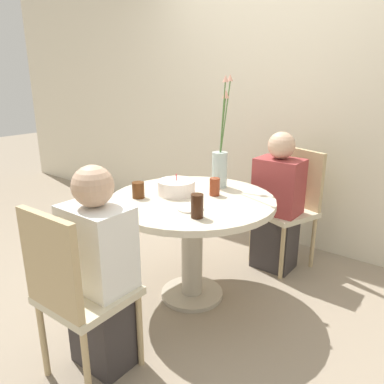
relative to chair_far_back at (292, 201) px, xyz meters
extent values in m
plane|color=gray|center=(-0.31, -0.88, -0.53)|extent=(16.00, 16.00, 0.00)
cube|color=beige|center=(-0.31, 0.40, 0.77)|extent=(8.00, 0.05, 2.60)
cylinder|color=beige|center=(-0.31, -0.88, 0.17)|extent=(1.07, 1.07, 0.04)
cylinder|color=#B7AD99|center=(-0.31, -0.88, -0.17)|extent=(0.14, 0.14, 0.65)
cylinder|color=#B7AD99|center=(-0.31, -0.88, -0.51)|extent=(0.43, 0.43, 0.03)
cube|color=beige|center=(-0.03, -0.07, -0.08)|extent=(0.51, 0.51, 0.04)
cube|color=tan|center=(0.03, 0.10, 0.17)|extent=(0.37, 0.16, 0.46)
cylinder|color=tan|center=(-0.24, -0.18, -0.31)|extent=(0.03, 0.03, 0.43)
cylinder|color=tan|center=(0.08, -0.29, -0.31)|extent=(0.03, 0.03, 0.43)
cylinder|color=tan|center=(-0.13, 0.14, -0.31)|extent=(0.03, 0.03, 0.43)
cylinder|color=tan|center=(0.19, 0.03, -0.31)|extent=(0.03, 0.03, 0.43)
cube|color=beige|center=(-0.29, -1.74, -0.08)|extent=(0.41, 0.41, 0.04)
cube|color=tan|center=(-0.29, -1.92, 0.17)|extent=(0.38, 0.05, 0.46)
cylinder|color=tan|center=(-0.12, -1.56, -0.31)|extent=(0.03, 0.03, 0.43)
cylinder|color=tan|center=(-0.46, -1.57, -0.31)|extent=(0.03, 0.03, 0.43)
cylinder|color=tan|center=(-0.12, -1.90, -0.31)|extent=(0.03, 0.03, 0.43)
cylinder|color=tan|center=(-0.46, -1.91, -0.31)|extent=(0.03, 0.03, 0.43)
cylinder|color=white|center=(-0.44, -0.88, 0.24)|extent=(0.25, 0.25, 0.09)
cylinder|color=#E54C4C|center=(-0.44, -0.88, 0.31)|extent=(0.01, 0.01, 0.04)
cylinder|color=#B2C6C1|center=(-0.31, -0.57, 0.32)|extent=(0.11, 0.11, 0.25)
cylinder|color=#4C7538|center=(-0.28, -0.60, 0.69)|extent=(0.08, 0.07, 0.49)
cone|color=#E0997F|center=(-0.24, -0.63, 0.93)|extent=(0.04, 0.04, 0.04)
cylinder|color=#4C7538|center=(-0.32, -0.53, 0.64)|extent=(0.03, 0.09, 0.39)
cone|color=#E0997F|center=(-0.33, -0.49, 0.83)|extent=(0.05, 0.05, 0.06)
cylinder|color=#4C7538|center=(-0.32, -0.51, 0.69)|extent=(0.02, 0.13, 0.49)
cone|color=#E0997F|center=(-0.32, -0.45, 0.93)|extent=(0.04, 0.04, 0.05)
cylinder|color=silver|center=(-0.19, -1.05, 0.20)|extent=(0.16, 0.16, 0.01)
cylinder|color=maroon|center=(-0.23, -0.75, 0.25)|extent=(0.07, 0.07, 0.12)
cylinder|color=#51280F|center=(-0.59, -1.09, 0.25)|extent=(0.08, 0.08, 0.10)
cylinder|color=#33190C|center=(-0.08, -1.14, 0.26)|extent=(0.07, 0.07, 0.13)
cube|color=#383333|center=(-0.05, -0.15, -0.29)|extent=(0.31, 0.24, 0.47)
cube|color=#993838|center=(-0.05, -0.15, 0.15)|extent=(0.34, 0.24, 0.42)
sphere|color=#D1A889|center=(-0.05, -0.15, 0.46)|extent=(0.20, 0.20, 0.20)
cube|color=#383333|center=(-0.29, -1.66, -0.29)|extent=(0.31, 0.24, 0.47)
cube|color=white|center=(-0.29, -1.66, 0.15)|extent=(0.34, 0.24, 0.42)
sphere|color=#D1A889|center=(-0.29, -1.66, 0.46)|extent=(0.20, 0.20, 0.20)
camera|label=1|loc=(1.09, -2.69, 0.96)|focal=35.00mm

